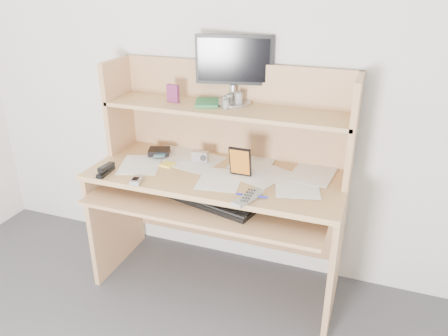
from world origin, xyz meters
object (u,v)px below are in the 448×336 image
(tv_remote, at_px, (248,198))
(game_case, at_px, (240,162))
(keyboard, at_px, (211,200))
(monitor, at_px, (234,67))
(desk, at_px, (222,176))

(tv_remote, bearing_deg, game_case, 135.84)
(keyboard, bearing_deg, monitor, 107.60)
(game_case, bearing_deg, monitor, 116.65)
(monitor, bearing_deg, desk, -104.04)
(desk, bearing_deg, monitor, 87.57)
(keyboard, distance_m, game_case, 0.25)
(desk, height_order, game_case, desk)
(desk, height_order, keyboard, desk)
(game_case, bearing_deg, tv_remote, -63.12)
(tv_remote, bearing_deg, desk, 147.23)
(desk, relative_size, tv_remote, 7.17)
(keyboard, height_order, game_case, game_case)
(keyboard, height_order, tv_remote, tv_remote)
(tv_remote, xyz_separation_m, game_case, (-0.12, 0.24, 0.07))
(tv_remote, xyz_separation_m, monitor, (-0.25, 0.51, 0.51))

